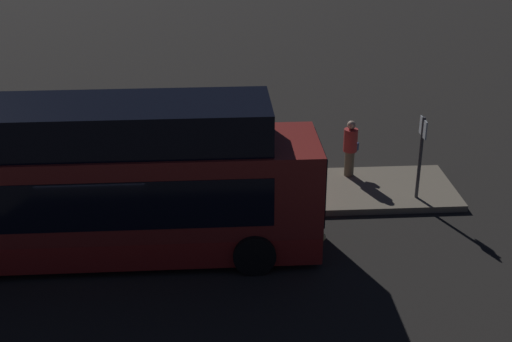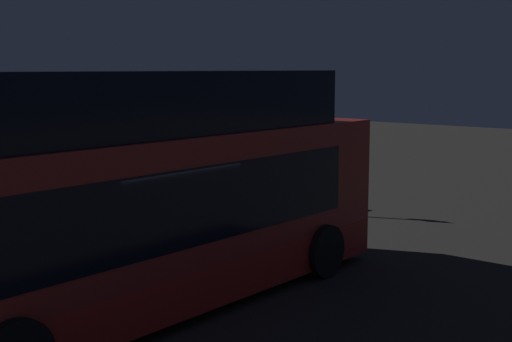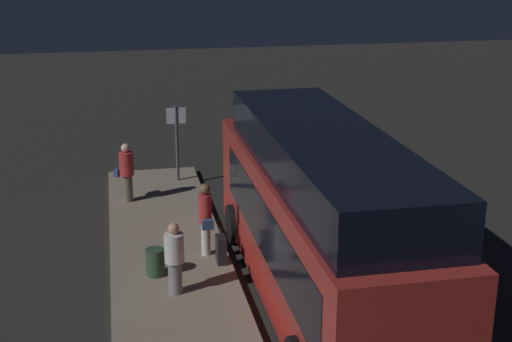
% 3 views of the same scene
% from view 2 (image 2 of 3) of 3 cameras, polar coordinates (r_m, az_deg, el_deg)
% --- Properties ---
extents(ground, '(80.00, 80.00, 0.00)m').
position_cam_2_polar(ground, '(12.22, -9.57, -11.18)').
color(ground, '#2B2826').
extents(platform, '(20.00, 2.91, 0.19)m').
position_cam_2_polar(platform, '(14.54, -17.58, -7.89)').
color(platform, gray).
rests_on(platform, ground).
extents(bus_lead, '(10.53, 2.77, 3.99)m').
position_cam_2_polar(bus_lead, '(11.85, -9.45, -2.87)').
color(bus_lead, maroon).
rests_on(bus_lead, ground).
extents(passenger_boarding, '(0.62, 0.69, 1.79)m').
position_cam_2_polar(passenger_boarding, '(19.50, -1.69, -0.29)').
color(passenger_boarding, '#6B604C').
rests_on(passenger_boarding, platform).
extents(passenger_waiting, '(0.52, 0.35, 1.86)m').
position_cam_2_polar(passenger_waiting, '(15.18, -7.36, -2.50)').
color(passenger_waiting, silver).
rests_on(passenger_waiting, platform).
extents(passenger_with_bags, '(0.59, 0.59, 1.66)m').
position_cam_2_polar(passenger_with_bags, '(14.76, -15.23, -3.65)').
color(passenger_with_bags, gray).
rests_on(passenger_with_bags, platform).
extents(suitcase, '(0.45, 0.22, 0.92)m').
position_cam_2_polar(suitcase, '(14.77, -8.03, -5.59)').
color(suitcase, black).
rests_on(suitcase, platform).
extents(sign_post, '(0.10, 0.61, 2.47)m').
position_cam_2_polar(sign_post, '(19.71, 5.18, 1.50)').
color(sign_post, '#4C4C51').
rests_on(sign_post, platform).
extents(trash_bin, '(0.44, 0.44, 0.65)m').
position_cam_2_polar(trash_bin, '(15.74, -13.00, -4.91)').
color(trash_bin, '#2D4C33').
rests_on(trash_bin, platform).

